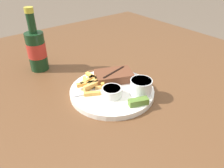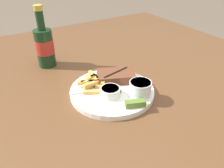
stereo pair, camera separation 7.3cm
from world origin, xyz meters
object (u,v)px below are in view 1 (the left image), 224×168
dipping_sauce_cup (112,92)px  pickle_spear (138,102)px  knife_utensil (111,83)px  dinner_plate (112,91)px  coleslaw_cup (141,86)px  fork_utensil (91,93)px  beer_bottle (36,49)px  steak_portion (114,76)px

dipping_sauce_cup → pickle_spear: size_ratio=0.98×
dipping_sauce_cup → knife_utensil: bearing=55.0°
dinner_plate → coleslaw_cup: 0.10m
pickle_spear → coleslaw_cup: bearing=39.6°
dinner_plate → coleslaw_cup: coleslaw_cup is taller
pickle_spear → fork_utensil: bearing=119.9°
dipping_sauce_cup → fork_utensil: 0.07m
dinner_plate → knife_utensil: (0.02, 0.03, 0.01)m
fork_utensil → beer_bottle: beer_bottle is taller
dipping_sauce_cup → dinner_plate: bearing=51.0°
pickle_spear → knife_utensil: (0.01, 0.15, -0.01)m
beer_bottle → coleslaw_cup: bearing=-65.8°
steak_portion → knife_utensil: steak_portion is taller
fork_utensil → knife_utensil: size_ratio=0.79×
coleslaw_cup → knife_utensil: bearing=110.5°
dinner_plate → fork_utensil: 0.08m
pickle_spear → knife_utensil: bearing=87.2°
beer_bottle → fork_utensil: bearing=-80.1°
coleslaw_cup → pickle_spear: 0.06m
steak_portion → pickle_spear: size_ratio=2.35×
fork_utensil → dipping_sauce_cup: bearing=-32.3°
steak_portion → knife_utensil: (-0.03, -0.01, -0.01)m
pickle_spear → beer_bottle: bearing=106.8°
steak_portion → knife_utensil: bearing=-150.7°
steak_portion → knife_utensil: 0.03m
coleslaw_cup → pickle_spear: coleslaw_cup is taller
coleslaw_cup → beer_bottle: bearing=114.2°
pickle_spear → knife_utensil: 0.15m
coleslaw_cup → dipping_sauce_cup: size_ratio=1.11×
dinner_plate → pickle_spear: size_ratio=4.38×
coleslaw_cup → steak_portion: bearing=96.4°
knife_utensil → beer_bottle: 0.33m
fork_utensil → pickle_spear: bearing=-41.5°
pickle_spear → beer_bottle: size_ratio=0.26×
fork_utensil → knife_utensil: (0.09, 0.01, 0.00)m
steak_portion → pickle_spear: steak_portion is taller
dipping_sauce_cup → pickle_spear: bearing=-67.1°
coleslaw_cup → pickle_spear: size_ratio=1.09×
dinner_plate → pickle_spear: 0.12m
coleslaw_cup → knife_utensil: (-0.04, 0.11, -0.03)m
knife_utensil → coleslaw_cup: bearing=-150.0°
knife_utensil → beer_bottle: size_ratio=0.67×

